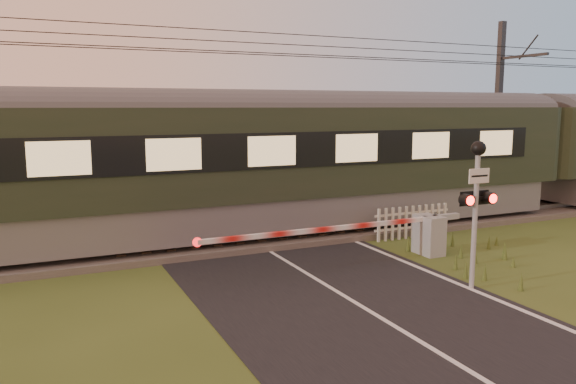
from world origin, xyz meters
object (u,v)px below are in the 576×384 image
train (531,150)px  crossing_signal (477,188)px  catenary_mast (499,110)px  boom_gate (417,234)px  picket_fence (413,222)px

train → crossing_signal: train is taller
crossing_signal → catenary_mast: bearing=43.3°
train → catenary_mast: (0.50, 2.23, 1.49)m
train → boom_gate: 9.00m
picket_fence → catenary_mast: catenary_mast is taller
boom_gate → crossing_signal: bearing=-102.5°
boom_gate → catenary_mast: bearing=34.4°
boom_gate → picket_fence: boom_gate is taller
catenary_mast → picket_fence: bearing=-150.8°
train → picket_fence: train is taller
crossing_signal → picket_fence: 5.15m
train → picket_fence: 7.37m
train → boom_gate: size_ratio=5.92×
catenary_mast → boom_gate: bearing=-145.6°
picket_fence → crossing_signal: bearing=-111.6°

